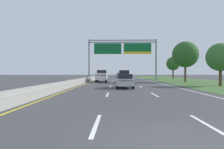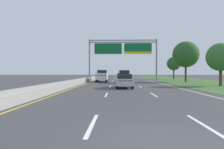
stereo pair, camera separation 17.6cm
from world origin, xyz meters
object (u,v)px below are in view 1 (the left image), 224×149
at_px(car_gold_centre_lane_suv, 124,76).
at_px(roadside_tree_mid, 185,54).
at_px(pickup_truck_white, 102,76).
at_px(roadside_tree_near, 220,57).
at_px(car_silver_centre_lane_sedan, 124,81).
at_px(overhead_sign_gantry, 123,51).
at_px(car_navy_centre_lane_sedan, 119,75).
at_px(roadside_tree_far, 173,64).

relative_size(car_gold_centre_lane_suv, roadside_tree_mid, 0.64).
height_order(pickup_truck_white, roadside_tree_near, roadside_tree_near).
bearing_deg(pickup_truck_white, roadside_tree_near, -125.36).
height_order(car_silver_centre_lane_sedan, car_gold_centre_lane_suv, car_gold_centre_lane_suv).
bearing_deg(roadside_tree_near, overhead_sign_gantry, 123.38).
bearing_deg(pickup_truck_white, overhead_sign_gantry, -31.19).
relative_size(overhead_sign_gantry, car_silver_centre_lane_sedan, 3.39).
bearing_deg(overhead_sign_gantry, car_navy_centre_lane_sedan, 91.12).
distance_m(overhead_sign_gantry, car_silver_centre_lane_sedan, 22.12).
relative_size(car_navy_centre_lane_sedan, roadside_tree_far, 0.76).
height_order(car_silver_centre_lane_sedan, roadside_tree_far, roadside_tree_far).
distance_m(car_navy_centre_lane_sedan, roadside_tree_mid, 30.10).
height_order(car_navy_centre_lane_sedan, roadside_tree_near, roadside_tree_near).
bearing_deg(pickup_truck_white, car_gold_centre_lane_suv, -129.10).
xyz_separation_m(roadside_tree_mid, roadside_tree_far, (2.57, 16.64, -0.91)).
relative_size(pickup_truck_white, car_gold_centre_lane_suv, 1.15).
xyz_separation_m(overhead_sign_gantry, car_silver_centre_lane_sedan, (-0.52, -21.37, -5.67)).
relative_size(car_silver_centre_lane_sedan, car_gold_centre_lane_suv, 0.94).
xyz_separation_m(car_navy_centre_lane_sedan, roadside_tree_near, (12.28, -38.08, 2.88)).
relative_size(pickup_truck_white, roadside_tree_far, 0.92).
bearing_deg(car_gold_centre_lane_suv, roadside_tree_mid, -77.00).
distance_m(roadside_tree_mid, roadside_tree_far, 16.86).
bearing_deg(roadside_tree_far, car_navy_centre_lane_sedan, 142.31).
distance_m(pickup_truck_white, car_navy_centre_lane_sedan, 27.22).
bearing_deg(roadside_tree_near, pickup_truck_white, 145.20).
height_order(pickup_truck_white, car_silver_centre_lane_sedan, pickup_truck_white).
bearing_deg(pickup_truck_white, roadside_tree_far, -48.37).
relative_size(overhead_sign_gantry, car_gold_centre_lane_suv, 3.20).
xyz_separation_m(car_gold_centre_lane_suv, roadside_tree_near, (12.01, -7.94, 2.60)).
bearing_deg(roadside_tree_near, car_navy_centre_lane_sedan, 107.87).
bearing_deg(roadside_tree_far, pickup_truck_white, -137.81).
height_order(pickup_truck_white, roadside_tree_mid, roadside_tree_mid).
height_order(car_gold_centre_lane_suv, roadside_tree_mid, roadside_tree_mid).
xyz_separation_m(car_navy_centre_lane_sedan, roadside_tree_far, (14.06, -10.86, 3.27)).
distance_m(overhead_sign_gantry, roadside_tree_mid, 13.46).
height_order(car_navy_centre_lane_sedan, roadside_tree_mid, roadside_tree_mid).
relative_size(overhead_sign_gantry, roadside_tree_near, 2.74).
height_order(car_silver_centre_lane_sedan, car_navy_centre_lane_sedan, same).
bearing_deg(roadside_tree_mid, roadside_tree_near, -85.70).
distance_m(car_navy_centre_lane_sedan, roadside_tree_far, 18.06).
bearing_deg(roadside_tree_far, car_silver_centre_lane_sedan, -114.91).
bearing_deg(roadside_tree_mid, overhead_sign_gantry, 146.06).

